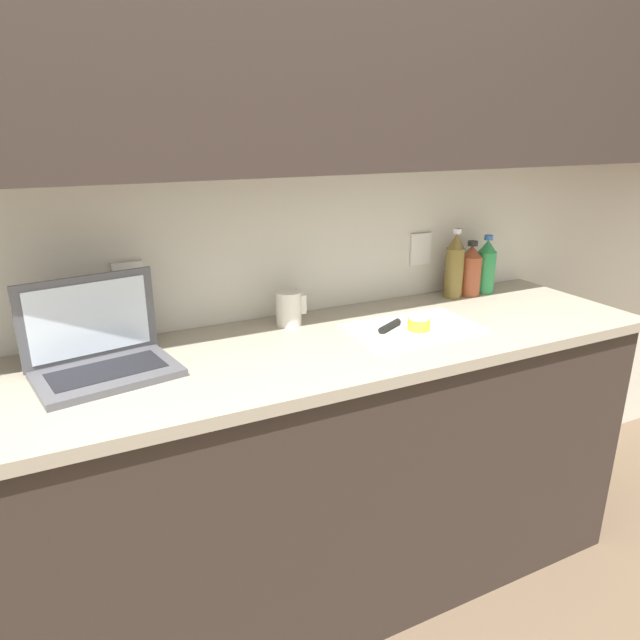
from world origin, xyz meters
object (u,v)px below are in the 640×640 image
object	(u,v)px
knife	(394,324)
lemon_half_cut	(419,324)
measuring_cup	(289,308)
bottle_oil_tall	(470,271)
bottle_water_clear	(486,267)
cutting_board	(414,328)
bottle_green_soda	(454,266)
laptop	(100,351)

from	to	relation	value
knife	lemon_half_cut	bearing A→B (deg)	-74.02
lemon_half_cut	measuring_cup	size ratio (longest dim) A/B	0.63
bottle_oil_tall	bottle_water_clear	distance (m)	0.08
knife	measuring_cup	world-z (taller)	measuring_cup
bottle_oil_tall	bottle_water_clear	xyz separation A→B (m)	(0.08, 0.00, 0.01)
cutting_board	knife	world-z (taller)	knife
bottle_oil_tall	lemon_half_cut	bearing A→B (deg)	-148.27
lemon_half_cut	bottle_water_clear	distance (m)	0.57
bottle_oil_tall	bottle_water_clear	bearing A→B (deg)	0.00
knife	measuring_cup	xyz separation A→B (m)	(-0.28, 0.19, 0.04)
cutting_board	knife	size ratio (longest dim) A/B	1.77
lemon_half_cut	bottle_green_soda	world-z (taller)	bottle_green_soda
lemon_half_cut	laptop	bearing A→B (deg)	172.59
bottle_oil_tall	measuring_cup	size ratio (longest dim) A/B	1.85
laptop	bottle_green_soda	bearing A→B (deg)	-3.61
knife	bottle_oil_tall	size ratio (longest dim) A/B	1.12
bottle_green_soda	measuring_cup	size ratio (longest dim) A/B	2.32
lemon_half_cut	bottle_water_clear	xyz separation A→B (m)	(0.50, 0.26, 0.08)
cutting_board	bottle_oil_tall	size ratio (longest dim) A/B	1.97
knife	bottle_oil_tall	world-z (taller)	bottle_oil_tall
knife	lemon_half_cut	xyz separation A→B (m)	(0.06, -0.06, 0.01)
cutting_board	measuring_cup	size ratio (longest dim) A/B	3.65
knife	bottle_green_soda	distance (m)	0.47
knife	lemon_half_cut	size ratio (longest dim) A/B	3.28
cutting_board	bottle_oil_tall	distance (m)	0.50
measuring_cup	cutting_board	bearing A→B (deg)	-32.92
cutting_board	lemon_half_cut	distance (m)	0.04
lemon_half_cut	measuring_cup	distance (m)	0.42
bottle_oil_tall	bottle_water_clear	size ratio (longest dim) A/B	0.93
knife	bottle_green_soda	size ratio (longest dim) A/B	0.89
cutting_board	lemon_half_cut	xyz separation A→B (m)	(-0.00, -0.03, 0.02)
measuring_cup	lemon_half_cut	bearing A→B (deg)	-36.23
knife	bottle_oil_tall	bearing A→B (deg)	-4.93
lemon_half_cut	cutting_board	bearing A→B (deg)	87.62
bottle_green_soda	laptop	bearing A→B (deg)	-173.71
bottle_water_clear	measuring_cup	bearing A→B (deg)	-178.99
cutting_board	bottle_water_clear	bearing A→B (deg)	25.15
knife	cutting_board	bearing A→B (deg)	-55.37
bottle_water_clear	laptop	bearing A→B (deg)	-174.38
bottle_water_clear	lemon_half_cut	bearing A→B (deg)	-152.32
laptop	bottle_oil_tall	world-z (taller)	laptop
cutting_board	measuring_cup	xyz separation A→B (m)	(-0.34, 0.22, 0.05)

